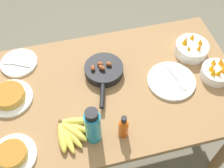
# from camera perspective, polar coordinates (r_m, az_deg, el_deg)

# --- Properties ---
(ground_plane) EXTENTS (14.00, 14.00, 0.00)m
(ground_plane) POSITION_cam_1_polar(r_m,az_deg,el_deg) (2.18, -0.00, -11.73)
(ground_plane) COLOR #666051
(dining_table) EXTENTS (1.43, 0.84, 0.72)m
(dining_table) POSITION_cam_1_polar(r_m,az_deg,el_deg) (1.63, -0.00, -2.78)
(dining_table) COLOR olive
(dining_table) RESTS_ON ground_plane
(banana_bunch) EXTENTS (0.19, 0.20, 0.04)m
(banana_bunch) POSITION_cam_1_polar(r_m,az_deg,el_deg) (1.40, -8.47, -9.50)
(banana_bunch) COLOR gold
(banana_bunch) RESTS_ON dining_table
(skillet) EXTENTS (0.22, 0.36, 0.08)m
(skillet) POSITION_cam_1_polar(r_m,az_deg,el_deg) (1.58, -1.69, 2.76)
(skillet) COLOR black
(skillet) RESTS_ON dining_table
(frittata_plate_center) EXTENTS (0.22, 0.22, 0.05)m
(frittata_plate_center) POSITION_cam_1_polar(r_m,az_deg,el_deg) (1.42, -19.58, -13.44)
(frittata_plate_center) COLOR white
(frittata_plate_center) RESTS_ON dining_table
(frittata_plate_side) EXTENTS (0.24, 0.24, 0.06)m
(frittata_plate_side) POSITION_cam_1_polar(r_m,az_deg,el_deg) (1.58, -20.11, -2.40)
(frittata_plate_side) COLOR white
(frittata_plate_side) RESTS_ON dining_table
(empty_plate_near_front) EXTENTS (0.21, 0.21, 0.02)m
(empty_plate_near_front) POSITION_cam_1_polar(r_m,az_deg,el_deg) (1.73, -18.40, 4.10)
(empty_plate_near_front) COLOR white
(empty_plate_near_front) RESTS_ON dining_table
(empty_plate_far_left) EXTENTS (0.27, 0.27, 0.02)m
(empty_plate_far_left) POSITION_cam_1_polar(r_m,az_deg,el_deg) (1.60, 11.97, 0.64)
(empty_plate_far_left) COLOR white
(empty_plate_far_left) RESTS_ON dining_table
(fruit_bowl_mango) EXTENTS (0.17, 0.17, 0.11)m
(fruit_bowl_mango) POSITION_cam_1_polar(r_m,az_deg,el_deg) (1.67, 20.42, 2.35)
(fruit_bowl_mango) COLOR white
(fruit_bowl_mango) RESTS_ON dining_table
(fruit_bowl_citrus) EXTENTS (0.19, 0.19, 0.12)m
(fruit_bowl_citrus) POSITION_cam_1_polar(r_m,az_deg,el_deg) (1.75, 15.85, 6.99)
(fruit_bowl_citrus) COLOR white
(fruit_bowl_citrus) RESTS_ON dining_table
(water_bottle) EXTENTS (0.08, 0.08, 0.23)m
(water_bottle) POSITION_cam_1_polar(r_m,az_deg,el_deg) (1.30, -3.90, -8.53)
(water_bottle) COLOR teal
(water_bottle) RESTS_ON dining_table
(hot_sauce_bottle) EXTENTS (0.05, 0.05, 0.16)m
(hot_sauce_bottle) POSITION_cam_1_polar(r_m,az_deg,el_deg) (1.34, 2.34, -8.75)
(hot_sauce_bottle) COLOR #C64C0F
(hot_sauce_bottle) RESTS_ON dining_table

